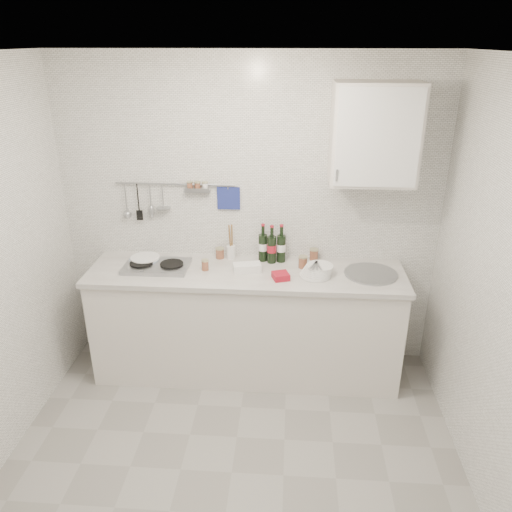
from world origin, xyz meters
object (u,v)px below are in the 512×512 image
Objects in this scene: plate_stack_hob at (144,260)px; wine_bottles at (272,243)px; wall_cabinet at (375,134)px; plate_stack_sink at (317,271)px; utensil_crock at (231,250)px.

plate_stack_hob is 0.83× the size of wine_bottles.
plate_stack_sink is (-0.36, -0.17, -0.99)m from wall_cabinet.
plate_stack_sink is 0.84× the size of utensil_crock.
wall_cabinet is 2.26× the size of wine_bottles.
plate_stack_sink is 0.74m from utensil_crock.
utensil_crock is at bearing 174.21° from wall_cabinet.
plate_stack_hob is at bearing -173.91° from wine_bottles.
utensil_crock is (-0.69, 0.27, 0.03)m from plate_stack_sink.
utensil_crock is (-1.04, 0.11, -0.96)m from wall_cabinet.
utensil_crock is at bearing 158.38° from plate_stack_sink.
wall_cabinet is 2.35× the size of utensil_crock.
wall_cabinet is 1.06m from plate_stack_sink.
wine_bottles is (-0.71, 0.07, -0.87)m from wall_cabinet.
wall_cabinet is at bearing -5.79° from utensil_crock.
plate_stack_sink is 0.81× the size of wine_bottles.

